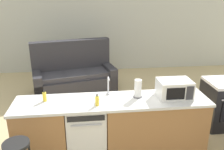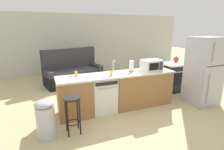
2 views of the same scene
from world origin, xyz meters
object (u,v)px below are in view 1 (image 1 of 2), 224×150
object	(u,v)px
paper_towel_roll	(138,89)
dish_soap_bottle	(45,97)
microwave	(174,89)
couch	(74,76)
soap_bottle	(97,101)
dishwasher	(87,129)

from	to	relation	value
paper_towel_roll	dish_soap_bottle	world-z (taller)	paper_towel_roll
microwave	paper_towel_roll	world-z (taller)	paper_towel_roll
couch	paper_towel_roll	bearing A→B (deg)	-66.24
soap_bottle	dish_soap_bottle	world-z (taller)	same
soap_bottle	couch	distance (m)	2.82
dishwasher	soap_bottle	distance (m)	0.59
paper_towel_roll	soap_bottle	world-z (taller)	paper_towel_roll
microwave	dish_soap_bottle	world-z (taller)	microwave
dish_soap_bottle	couch	world-z (taller)	couch
paper_towel_roll	couch	distance (m)	2.81
dish_soap_bottle	microwave	bearing A→B (deg)	-2.40
dishwasher	microwave	xyz separation A→B (m)	(1.35, -0.00, 0.62)
dishwasher	couch	world-z (taller)	couch
microwave	paper_towel_roll	size ratio (longest dim) A/B	1.77
dishwasher	dish_soap_bottle	world-z (taller)	dish_soap_bottle
dishwasher	soap_bottle	size ratio (longest dim) A/B	4.77
soap_bottle	dish_soap_bottle	size ratio (longest dim) A/B	1.00
dishwasher	couch	distance (m)	2.59
paper_towel_roll	soap_bottle	distance (m)	0.68
microwave	dish_soap_bottle	xyz separation A→B (m)	(-1.95, 0.08, -0.07)
microwave	dish_soap_bottle	size ratio (longest dim) A/B	2.84
dish_soap_bottle	paper_towel_roll	bearing A→B (deg)	-0.45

